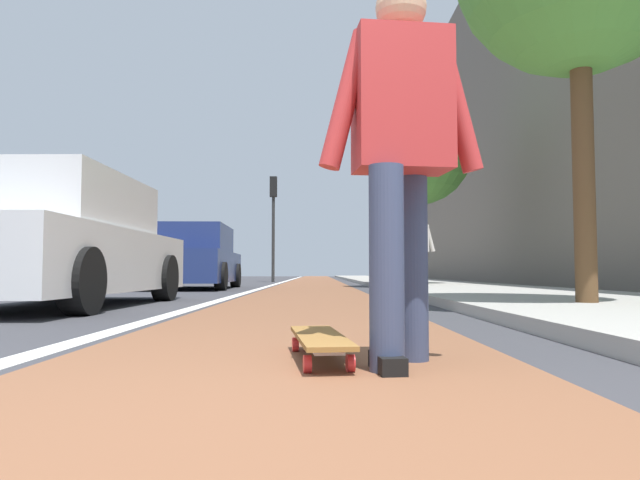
{
  "coord_description": "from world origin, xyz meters",
  "views": [
    {
      "loc": [
        -1.11,
        -0.15,
        0.39
      ],
      "look_at": [
        9.12,
        -0.19,
        0.97
      ],
      "focal_mm": 31.89,
      "sensor_mm": 36.0,
      "label": 1
    }
  ],
  "objects_px": {
    "parked_car_mid": "(192,259)",
    "traffic_light": "(273,209)",
    "pedestrian_distant": "(419,247)",
    "parked_car_near": "(60,245)",
    "skater_person": "(401,144)",
    "street_tree_mid": "(418,153)",
    "skateboard": "(320,340)"
  },
  "relations": [
    {
      "from": "parked_car_mid",
      "to": "traffic_light",
      "type": "height_order",
      "value": "traffic_light"
    },
    {
      "from": "pedestrian_distant",
      "to": "parked_car_mid",
      "type": "bearing_deg",
      "value": 88.82
    },
    {
      "from": "parked_car_near",
      "to": "pedestrian_distant",
      "type": "distance_m",
      "value": 8.51
    },
    {
      "from": "skater_person",
      "to": "street_tree_mid",
      "type": "distance_m",
      "value": 12.28
    },
    {
      "from": "skater_person",
      "to": "parked_car_mid",
      "type": "height_order",
      "value": "skater_person"
    },
    {
      "from": "skater_person",
      "to": "pedestrian_distant",
      "type": "distance_m",
      "value": 10.91
    },
    {
      "from": "traffic_light",
      "to": "street_tree_mid",
      "type": "height_order",
      "value": "street_tree_mid"
    },
    {
      "from": "skater_person",
      "to": "parked_car_mid",
      "type": "relative_size",
      "value": 0.39
    },
    {
      "from": "traffic_light",
      "to": "skater_person",
      "type": "bearing_deg",
      "value": -173.95
    },
    {
      "from": "skateboard",
      "to": "traffic_light",
      "type": "relative_size",
      "value": 0.21
    },
    {
      "from": "parked_car_near",
      "to": "parked_car_mid",
      "type": "distance_m",
      "value": 6.78
    },
    {
      "from": "skater_person",
      "to": "skateboard",
      "type": "bearing_deg",
      "value": 66.58
    },
    {
      "from": "parked_car_near",
      "to": "traffic_light",
      "type": "bearing_deg",
      "value": -4.25
    },
    {
      "from": "skateboard",
      "to": "street_tree_mid",
      "type": "distance_m",
      "value": 12.4
    },
    {
      "from": "skateboard",
      "to": "pedestrian_distant",
      "type": "height_order",
      "value": "pedestrian_distant"
    },
    {
      "from": "pedestrian_distant",
      "to": "traffic_light",
      "type": "bearing_deg",
      "value": 24.16
    },
    {
      "from": "parked_car_mid",
      "to": "street_tree_mid",
      "type": "distance_m",
      "value": 6.2
    },
    {
      "from": "parked_car_near",
      "to": "traffic_light",
      "type": "xyz_separation_m",
      "value": [
        15.82,
        -1.17,
        2.17
      ]
    },
    {
      "from": "parked_car_near",
      "to": "skater_person",
      "type": "bearing_deg",
      "value": -141.01
    },
    {
      "from": "traffic_light",
      "to": "pedestrian_distant",
      "type": "height_order",
      "value": "traffic_light"
    },
    {
      "from": "traffic_light",
      "to": "pedestrian_distant",
      "type": "xyz_separation_m",
      "value": [
        -9.15,
        -4.1,
        -1.9
      ]
    },
    {
      "from": "skateboard",
      "to": "traffic_light",
      "type": "distance_m",
      "value": 19.99
    },
    {
      "from": "parked_car_near",
      "to": "traffic_light",
      "type": "relative_size",
      "value": 1.03
    },
    {
      "from": "traffic_light",
      "to": "street_tree_mid",
      "type": "relative_size",
      "value": 0.87
    },
    {
      "from": "pedestrian_distant",
      "to": "skateboard",
      "type": "bearing_deg",
      "value": 167.5
    },
    {
      "from": "parked_car_mid",
      "to": "traffic_light",
      "type": "distance_m",
      "value": 9.37
    },
    {
      "from": "skateboard",
      "to": "parked_car_mid",
      "type": "xyz_separation_m",
      "value": [
        10.68,
        2.94,
        0.6
      ]
    },
    {
      "from": "parked_car_near",
      "to": "parked_car_mid",
      "type": "relative_size",
      "value": 1.01
    },
    {
      "from": "skater_person",
      "to": "parked_car_near",
      "type": "xyz_separation_m",
      "value": [
        4.05,
        3.28,
        -0.24
      ]
    },
    {
      "from": "skater_person",
      "to": "traffic_light",
      "type": "relative_size",
      "value": 0.4
    },
    {
      "from": "street_tree_mid",
      "to": "skateboard",
      "type": "bearing_deg",
      "value": 167.73
    },
    {
      "from": "skater_person",
      "to": "parked_car_near",
      "type": "distance_m",
      "value": 5.22
    }
  ]
}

